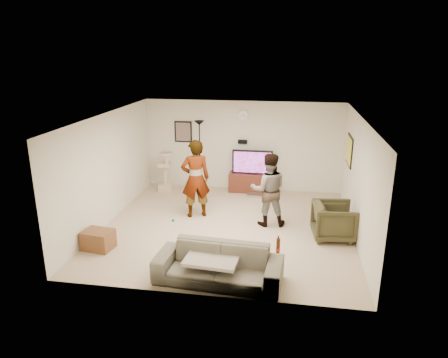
% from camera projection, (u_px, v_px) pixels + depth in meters
% --- Properties ---
extents(floor, '(5.50, 5.50, 0.02)m').
position_uv_depth(floor, '(228.00, 227.00, 9.38)').
color(floor, tan).
rests_on(floor, ground).
extents(ceiling, '(5.50, 5.50, 0.02)m').
position_uv_depth(ceiling, '(228.00, 116.00, 8.62)').
color(ceiling, white).
rests_on(ceiling, wall_back).
extents(wall_back, '(5.50, 0.04, 2.50)m').
position_uv_depth(wall_back, '(243.00, 146.00, 11.59)').
color(wall_back, silver).
rests_on(wall_back, floor).
extents(wall_front, '(5.50, 0.04, 2.50)m').
position_uv_depth(wall_front, '(200.00, 225.00, 6.41)').
color(wall_front, silver).
rests_on(wall_front, floor).
extents(wall_left, '(0.04, 5.50, 2.50)m').
position_uv_depth(wall_left, '(108.00, 168.00, 9.43)').
color(wall_left, silver).
rests_on(wall_left, floor).
extents(wall_right, '(0.04, 5.50, 2.50)m').
position_uv_depth(wall_right, '(359.00, 180.00, 8.58)').
color(wall_right, silver).
rests_on(wall_right, floor).
extents(wall_clock, '(0.26, 0.04, 0.26)m').
position_uv_depth(wall_clock, '(243.00, 116.00, 11.30)').
color(wall_clock, white).
rests_on(wall_clock, wall_back).
extents(wall_speaker, '(0.25, 0.10, 0.10)m').
position_uv_depth(wall_speaker, '(243.00, 142.00, 11.49)').
color(wall_speaker, black).
rests_on(wall_speaker, wall_back).
extents(picture_back, '(0.42, 0.03, 0.52)m').
position_uv_depth(picture_back, '(183.00, 132.00, 11.72)').
color(picture_back, '#6F5B54').
rests_on(picture_back, wall_back).
extents(picture_right, '(0.03, 0.78, 0.62)m').
position_uv_depth(picture_right, '(349.00, 150.00, 10.01)').
color(picture_right, yellow).
rests_on(picture_right, wall_right).
extents(tv_stand, '(1.27, 0.45, 0.53)m').
position_uv_depth(tv_stand, '(252.00, 182.00, 11.61)').
color(tv_stand, '#471E13').
rests_on(tv_stand, floor).
extents(console_box, '(0.40, 0.30, 0.07)m').
position_uv_depth(console_box, '(254.00, 195.00, 11.29)').
color(console_box, '#B5B5B7').
rests_on(console_box, floor).
extents(tv, '(1.11, 0.08, 0.66)m').
position_uv_depth(tv, '(252.00, 162.00, 11.43)').
color(tv, black).
rests_on(tv, tv_stand).
extents(tv_screen, '(1.02, 0.01, 0.58)m').
position_uv_depth(tv_screen, '(252.00, 162.00, 11.39)').
color(tv_screen, '#8844E3').
rests_on(tv_screen, tv).
extents(floor_lamp, '(0.32, 0.32, 1.98)m').
position_uv_depth(floor_lamp, '(200.00, 156.00, 11.50)').
color(floor_lamp, black).
rests_on(floor_lamp, floor).
extents(cat_tree, '(0.41, 0.41, 1.14)m').
position_uv_depth(cat_tree, '(165.00, 172.00, 11.56)').
color(cat_tree, '#CCB196').
rests_on(cat_tree, floor).
extents(person_left, '(0.80, 0.68, 1.87)m').
position_uv_depth(person_left, '(196.00, 179.00, 9.72)').
color(person_left, '#969696').
rests_on(person_left, floor).
extents(person_right, '(0.90, 0.74, 1.67)m').
position_uv_depth(person_right, '(268.00, 190.00, 9.27)').
color(person_right, '#48539B').
rests_on(person_right, floor).
extents(sofa, '(2.23, 1.00, 0.64)m').
position_uv_depth(sofa, '(218.00, 265.00, 7.11)').
color(sofa, '#5E5849').
rests_on(sofa, floor).
extents(throw_blanket, '(0.96, 0.77, 0.06)m').
position_uv_depth(throw_blanket, '(212.00, 258.00, 7.09)').
color(throw_blanket, '#BDAC97').
rests_on(throw_blanket, sofa).
extents(beer_bottle, '(0.06, 0.06, 0.25)m').
position_uv_depth(beer_bottle, '(278.00, 246.00, 6.82)').
color(beer_bottle, '#421705').
rests_on(beer_bottle, sofa).
extents(armchair, '(0.93, 0.91, 0.77)m').
position_uv_depth(armchair, '(334.00, 221.00, 8.72)').
color(armchair, '#36321C').
rests_on(armchair, floor).
extents(side_table, '(0.64, 0.51, 0.39)m').
position_uv_depth(side_table, '(98.00, 240.00, 8.31)').
color(side_table, brown).
rests_on(side_table, floor).
extents(toy_ball, '(0.06, 0.06, 0.06)m').
position_uv_depth(toy_ball, '(173.00, 220.00, 9.65)').
color(toy_ball, '#0A678F').
rests_on(toy_ball, floor).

